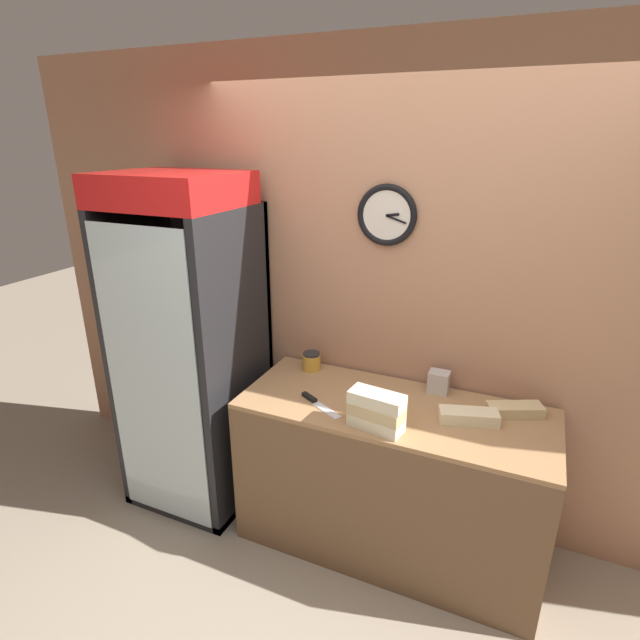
% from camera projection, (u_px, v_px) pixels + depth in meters
% --- Properties ---
extents(wall_back, '(5.20, 0.09, 2.70)m').
position_uv_depth(wall_back, '(417.00, 302.00, 2.76)').
color(wall_back, '#AD7A5B').
rests_on(wall_back, ground_plane).
extents(prep_counter, '(1.62, 0.65, 0.89)m').
position_uv_depth(prep_counter, '(390.00, 477.00, 2.75)').
color(prep_counter, brown).
rests_on(prep_counter, ground_plane).
extents(beverage_cooler, '(0.72, 0.71, 2.04)m').
position_uv_depth(beverage_cooler, '(195.00, 330.00, 3.02)').
color(beverage_cooler, black).
rests_on(beverage_cooler, ground_plane).
extents(sandwich_stack_bottom, '(0.28, 0.16, 0.06)m').
position_uv_depth(sandwich_stack_bottom, '(376.00, 422.00, 2.40)').
color(sandwich_stack_bottom, beige).
rests_on(sandwich_stack_bottom, prep_counter).
extents(sandwich_stack_middle, '(0.28, 0.16, 0.06)m').
position_uv_depth(sandwich_stack_middle, '(376.00, 411.00, 2.38)').
color(sandwich_stack_middle, tan).
rests_on(sandwich_stack_middle, sandwich_stack_bottom).
extents(sandwich_stack_top, '(0.28, 0.15, 0.06)m').
position_uv_depth(sandwich_stack_top, '(377.00, 399.00, 2.36)').
color(sandwich_stack_top, beige).
rests_on(sandwich_stack_top, sandwich_stack_middle).
extents(sandwich_flat_left, '(0.29, 0.21, 0.05)m').
position_uv_depth(sandwich_flat_left, '(515.00, 410.00, 2.52)').
color(sandwich_flat_left, tan).
rests_on(sandwich_flat_left, prep_counter).
extents(sandwich_flat_right, '(0.30, 0.18, 0.06)m').
position_uv_depth(sandwich_flat_right, '(469.00, 416.00, 2.45)').
color(sandwich_flat_right, beige).
rests_on(sandwich_flat_right, prep_counter).
extents(chefs_knife, '(0.28, 0.17, 0.02)m').
position_uv_depth(chefs_knife, '(315.00, 402.00, 2.63)').
color(chefs_knife, silver).
rests_on(chefs_knife, prep_counter).
extents(condiment_jar, '(0.11, 0.11, 0.11)m').
position_uv_depth(condiment_jar, '(312.00, 361.00, 3.00)').
color(condiment_jar, gold).
rests_on(condiment_jar, prep_counter).
extents(napkin_dispenser, '(0.11, 0.09, 0.12)m').
position_uv_depth(napkin_dispenser, '(439.00, 382.00, 2.73)').
color(napkin_dispenser, '#B7B2AD').
rests_on(napkin_dispenser, prep_counter).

